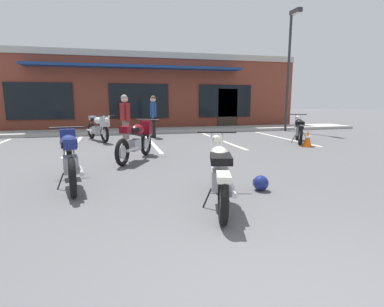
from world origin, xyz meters
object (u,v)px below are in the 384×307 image
motorcycle_red_sportbike (137,139)px  person_in_black_shirt (125,117)px  motorcycle_blue_standard (98,127)px  person_by_back_row (153,114)px  motorcycle_foreground_classic (220,173)px  motorcycle_silver_naked (299,129)px  helmet_on_pavement (261,183)px  parking_lot_lamp_post (290,56)px  motorcycle_black_cruiser (70,155)px  traffic_cone (308,139)px

motorcycle_red_sportbike → person_in_black_shirt: (-0.18, 2.48, 0.42)m
motorcycle_red_sportbike → motorcycle_blue_standard: size_ratio=0.96×
motorcycle_blue_standard → person_by_back_row: bearing=16.0°
motorcycle_foreground_classic → motorcycle_silver_naked: same height
person_in_black_shirt → person_by_back_row: (1.18, 2.02, 0.00)m
motorcycle_foreground_classic → helmet_on_pavement: bearing=26.7°
motorcycle_silver_naked → person_in_black_shirt: size_ratio=1.13×
person_in_black_shirt → person_by_back_row: 2.34m
motorcycle_foreground_classic → motorcycle_blue_standard: same height
motorcycle_foreground_classic → parking_lot_lamp_post: size_ratio=0.37×
motorcycle_red_sportbike → motorcycle_blue_standard: (-1.11, 3.90, 0.00)m
motorcycle_silver_naked → person_in_black_shirt: 6.09m
motorcycle_black_cruiser → motorcycle_blue_standard: 5.96m
motorcycle_red_sportbike → traffic_cone: motorcycle_red_sportbike is taller
motorcycle_foreground_classic → person_in_black_shirt: (-1.09, 6.19, 0.49)m
helmet_on_pavement → parking_lot_lamp_post: 10.96m
motorcycle_red_sportbike → motorcycle_black_cruiser: bearing=-122.8°
motorcycle_red_sportbike → motorcycle_silver_naked: 6.11m
person_by_back_row → helmet_on_pavement: (0.80, -7.77, -0.82)m
motorcycle_red_sportbike → motorcycle_blue_standard: bearing=105.9°
helmet_on_pavement → motorcycle_blue_standard: bearing=112.1°
motorcycle_red_sportbike → motorcycle_black_cruiser: (-1.32, -2.06, 0.00)m
motorcycle_blue_standard → person_in_black_shirt: 1.75m
motorcycle_black_cruiser → person_in_black_shirt: (1.14, 4.54, 0.42)m
parking_lot_lamp_post → person_by_back_row: bearing=-172.3°
motorcycle_black_cruiser → person_in_black_shirt: 4.70m
person_in_black_shirt → helmet_on_pavement: bearing=-71.0°
traffic_cone → motorcycle_black_cruiser: bearing=-157.4°
motorcycle_blue_standard → person_in_black_shirt: size_ratio=1.19×
motorcycle_silver_naked → parking_lot_lamp_post: bearing=64.3°
motorcycle_silver_naked → helmet_on_pavement: motorcycle_silver_naked is taller
person_in_black_shirt → helmet_on_pavement: size_ratio=6.44×
motorcycle_black_cruiser → parking_lot_lamp_post: bearing=39.9°
person_in_black_shirt → motorcycle_foreground_classic: bearing=-80.0°
helmet_on_pavement → person_in_black_shirt: bearing=109.0°
motorcycle_foreground_classic → motorcycle_black_cruiser: bearing=143.5°
motorcycle_red_sportbike → traffic_cone: 5.61m
person_by_back_row → motorcycle_silver_naked: bearing=-29.4°
motorcycle_black_cruiser → helmet_on_pavement: (3.12, -1.21, -0.40)m
person_in_black_shirt → helmet_on_pavement: (1.98, -5.75, -0.82)m
person_by_back_row → motorcycle_red_sportbike: bearing=-102.5°
helmet_on_pavement → motorcycle_black_cruiser: bearing=158.9°
motorcycle_black_cruiser → helmet_on_pavement: bearing=-21.1°
motorcycle_blue_standard → parking_lot_lamp_post: bearing=9.8°
motorcycle_black_cruiser → parking_lot_lamp_post: size_ratio=0.38×
motorcycle_foreground_classic → person_by_back_row: size_ratio=1.23×
motorcycle_foreground_classic → person_in_black_shirt: 6.31m
motorcycle_red_sportbike → helmet_on_pavement: motorcycle_red_sportbike is taller
motorcycle_silver_naked → motorcycle_blue_standard: size_ratio=0.95×
motorcycle_silver_naked → person_by_back_row: person_by_back_row is taller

